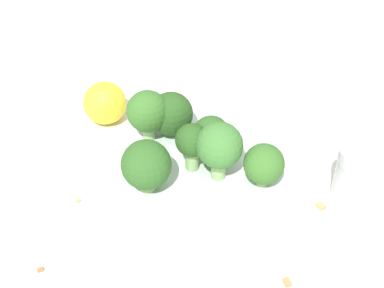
% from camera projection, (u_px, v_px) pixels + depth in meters
% --- Properties ---
extents(ground_plane, '(3.00, 3.00, 0.00)m').
position_uv_depth(ground_plane, '(192.00, 196.00, 0.56)').
color(ground_plane, silver).
extents(bowl, '(0.20, 0.20, 0.04)m').
position_uv_depth(bowl, '(192.00, 182.00, 0.54)').
color(bowl, silver).
rests_on(bowl, ground_plane).
extents(broccoli_floret_0, '(0.04, 0.04, 0.06)m').
position_uv_depth(broccoli_floret_0, '(219.00, 147.00, 0.50)').
color(broccoli_floret_0, '#8EB770').
rests_on(broccoli_floret_0, bowl).
extents(broccoli_floret_1, '(0.05, 0.05, 0.05)m').
position_uv_depth(broccoli_floret_1, '(173.00, 113.00, 0.56)').
color(broccoli_floret_1, '#7A9E5B').
rests_on(broccoli_floret_1, bowl).
extents(broccoli_floret_2, '(0.04, 0.04, 0.06)m').
position_uv_depth(broccoli_floret_2, '(148.00, 112.00, 0.55)').
color(broccoli_floret_2, '#8EB770').
rests_on(broccoli_floret_2, bowl).
extents(broccoli_floret_3, '(0.04, 0.04, 0.05)m').
position_uv_depth(broccoli_floret_3, '(264.00, 164.00, 0.50)').
color(broccoli_floret_3, '#8EB770').
rests_on(broccoli_floret_3, bowl).
extents(broccoli_floret_4, '(0.03, 0.03, 0.05)m').
position_uv_depth(broccoli_floret_4, '(194.00, 142.00, 0.51)').
color(broccoli_floret_4, '#84AD66').
rests_on(broccoli_floret_4, bowl).
extents(broccoli_floret_5, '(0.04, 0.04, 0.04)m').
position_uv_depth(broccoli_floret_5, '(211.00, 135.00, 0.53)').
color(broccoli_floret_5, '#84AD66').
rests_on(broccoli_floret_5, bowl).
extents(broccoli_floret_6, '(0.05, 0.05, 0.05)m').
position_uv_depth(broccoli_floret_6, '(146.00, 165.00, 0.49)').
color(broccoli_floret_6, '#84AD66').
rests_on(broccoli_floret_6, bowl).
extents(pepper_shaker, '(0.03, 0.03, 0.06)m').
position_uv_depth(pepper_shaker, '(350.00, 174.00, 0.54)').
color(pepper_shaker, '#B2B7BC').
rests_on(pepper_shaker, ground_plane).
extents(lemon_wedge, '(0.05, 0.05, 0.05)m').
position_uv_depth(lemon_wedge, '(105.00, 103.00, 0.64)').
color(lemon_wedge, yellow).
rests_on(lemon_wedge, ground_plane).
extents(almond_crumb_0, '(0.01, 0.01, 0.01)m').
position_uv_depth(almond_crumb_0, '(321.00, 204.00, 0.54)').
color(almond_crumb_0, tan).
rests_on(almond_crumb_0, ground_plane).
extents(almond_crumb_1, '(0.01, 0.01, 0.01)m').
position_uv_depth(almond_crumb_1, '(287.00, 281.00, 0.47)').
color(almond_crumb_1, '#AD7F4C').
rests_on(almond_crumb_1, ground_plane).
extents(almond_crumb_2, '(0.01, 0.01, 0.01)m').
position_uv_depth(almond_crumb_2, '(78.00, 200.00, 0.55)').
color(almond_crumb_2, tan).
rests_on(almond_crumb_2, ground_plane).
extents(almond_crumb_3, '(0.00, 0.01, 0.01)m').
position_uv_depth(almond_crumb_3, '(180.00, 104.00, 0.68)').
color(almond_crumb_3, olive).
rests_on(almond_crumb_3, ground_plane).
extents(almond_crumb_4, '(0.00, 0.01, 0.01)m').
position_uv_depth(almond_crumb_4, '(40.00, 269.00, 0.48)').
color(almond_crumb_4, olive).
rests_on(almond_crumb_4, ground_plane).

